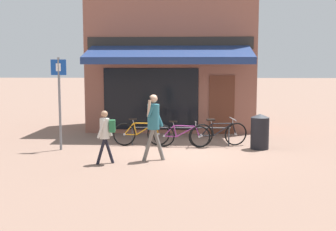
{
  "coord_description": "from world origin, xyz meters",
  "views": [
    {
      "loc": [
        0.01,
        -11.85,
        2.4
      ],
      "look_at": [
        -0.54,
        -0.26,
        1.05
      ],
      "focal_mm": 45.0,
      "sensor_mm": 36.0,
      "label": 1
    }
  ],
  "objects_px": {
    "litter_bin": "(260,131)",
    "parking_sign": "(59,94)",
    "pedestrian_adult": "(153,119)",
    "bicycle_purple": "(181,135)",
    "pedestrian_child": "(106,130)",
    "bicycle_orange": "(141,133)",
    "bicycle_black": "(219,134)"
  },
  "relations": [
    {
      "from": "litter_bin",
      "to": "parking_sign",
      "type": "xyz_separation_m",
      "value": [
        -5.78,
        -0.4,
        1.1
      ]
    },
    {
      "from": "pedestrian_adult",
      "to": "bicycle_purple",
      "type": "bearing_deg",
      "value": -104.05
    },
    {
      "from": "bicycle_purple",
      "to": "pedestrian_adult",
      "type": "relative_size",
      "value": 1.01
    },
    {
      "from": "pedestrian_child",
      "to": "bicycle_purple",
      "type": "bearing_deg",
      "value": -133.42
    },
    {
      "from": "pedestrian_child",
      "to": "bicycle_orange",
      "type": "bearing_deg",
      "value": -108.3
    },
    {
      "from": "pedestrian_adult",
      "to": "pedestrian_child",
      "type": "height_order",
      "value": "pedestrian_adult"
    },
    {
      "from": "bicycle_orange",
      "to": "pedestrian_adult",
      "type": "xyz_separation_m",
      "value": [
        0.55,
        -2.07,
        0.69
      ]
    },
    {
      "from": "parking_sign",
      "to": "bicycle_black",
      "type": "bearing_deg",
      "value": 8.89
    },
    {
      "from": "bicycle_purple",
      "to": "litter_bin",
      "type": "bearing_deg",
      "value": -0.19
    },
    {
      "from": "bicycle_purple",
      "to": "litter_bin",
      "type": "relative_size",
      "value": 1.67
    },
    {
      "from": "bicycle_purple",
      "to": "litter_bin",
      "type": "distance_m",
      "value": 2.31
    },
    {
      "from": "bicycle_black",
      "to": "pedestrian_child",
      "type": "distance_m",
      "value": 3.83
    },
    {
      "from": "pedestrian_child",
      "to": "parking_sign",
      "type": "relative_size",
      "value": 0.5
    },
    {
      "from": "bicycle_purple",
      "to": "pedestrian_child",
      "type": "xyz_separation_m",
      "value": [
        -1.83,
        -2.3,
        0.49
      ]
    },
    {
      "from": "parking_sign",
      "to": "bicycle_orange",
      "type": "bearing_deg",
      "value": 20.09
    },
    {
      "from": "pedestrian_child",
      "to": "litter_bin",
      "type": "relative_size",
      "value": 1.29
    },
    {
      "from": "bicycle_purple",
      "to": "pedestrian_adult",
      "type": "xyz_separation_m",
      "value": [
        -0.69,
        -1.87,
        0.71
      ]
    },
    {
      "from": "litter_bin",
      "to": "parking_sign",
      "type": "distance_m",
      "value": 5.9
    },
    {
      "from": "pedestrian_adult",
      "to": "parking_sign",
      "type": "bearing_deg",
      "value": -17.86
    },
    {
      "from": "bicycle_orange",
      "to": "bicycle_purple",
      "type": "distance_m",
      "value": 1.25
    },
    {
      "from": "bicycle_orange",
      "to": "parking_sign",
      "type": "distance_m",
      "value": 2.7
    },
    {
      "from": "bicycle_black",
      "to": "pedestrian_adult",
      "type": "relative_size",
      "value": 1.04
    },
    {
      "from": "bicycle_orange",
      "to": "bicycle_black",
      "type": "distance_m",
      "value": 2.36
    },
    {
      "from": "litter_bin",
      "to": "parking_sign",
      "type": "bearing_deg",
      "value": -176.0
    },
    {
      "from": "bicycle_purple",
      "to": "pedestrian_child",
      "type": "height_order",
      "value": "pedestrian_child"
    },
    {
      "from": "bicycle_orange",
      "to": "pedestrian_child",
      "type": "relative_size",
      "value": 1.3
    },
    {
      "from": "parking_sign",
      "to": "litter_bin",
      "type": "bearing_deg",
      "value": 4.0
    },
    {
      "from": "bicycle_black",
      "to": "litter_bin",
      "type": "bearing_deg",
      "value": -32.25
    },
    {
      "from": "bicycle_orange",
      "to": "pedestrian_child",
      "type": "distance_m",
      "value": 2.62
    },
    {
      "from": "litter_bin",
      "to": "bicycle_orange",
      "type": "bearing_deg",
      "value": 173.19
    },
    {
      "from": "bicycle_black",
      "to": "parking_sign",
      "type": "relative_size",
      "value": 0.67
    },
    {
      "from": "pedestrian_child",
      "to": "parking_sign",
      "type": "distance_m",
      "value": 2.49
    }
  ]
}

